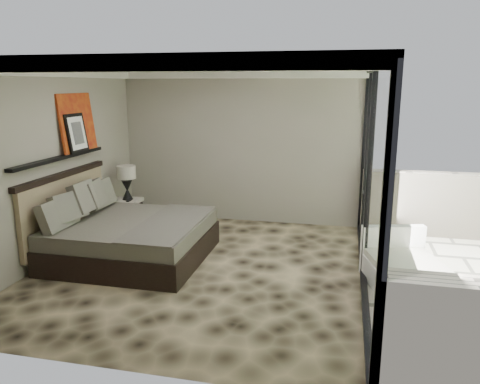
% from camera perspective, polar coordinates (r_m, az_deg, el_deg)
% --- Properties ---
extents(floor, '(5.00, 5.00, 0.00)m').
position_cam_1_polar(floor, '(6.78, -4.78, -9.23)').
color(floor, black).
rests_on(floor, ground).
extents(ceiling, '(4.50, 5.00, 0.02)m').
position_cam_1_polar(ceiling, '(6.28, -5.27, 15.04)').
color(ceiling, silver).
rests_on(ceiling, back_wall).
extents(back_wall, '(4.50, 0.02, 2.80)m').
position_cam_1_polar(back_wall, '(8.76, -0.02, 5.41)').
color(back_wall, gray).
rests_on(back_wall, floor).
extents(left_wall, '(0.02, 5.00, 2.80)m').
position_cam_1_polar(left_wall, '(7.38, -21.84, 3.02)').
color(left_wall, gray).
rests_on(left_wall, floor).
extents(glass_wall, '(0.08, 5.00, 2.80)m').
position_cam_1_polar(glass_wall, '(6.09, 15.58, 1.53)').
color(glass_wall, white).
rests_on(glass_wall, floor).
extents(picture_ledge, '(0.12, 2.20, 0.05)m').
position_cam_1_polar(picture_ledge, '(7.41, -21.09, 3.91)').
color(picture_ledge, black).
rests_on(picture_ledge, left_wall).
extents(bed, '(2.19, 2.12, 1.21)m').
position_cam_1_polar(bed, '(7.24, -13.78, -5.13)').
color(bed, black).
rests_on(bed, floor).
extents(nightstand, '(0.62, 0.62, 0.49)m').
position_cam_1_polar(nightstand, '(8.79, -13.65, -2.63)').
color(nightstand, black).
rests_on(nightstand, floor).
extents(table_lamp, '(0.34, 0.34, 0.62)m').
position_cam_1_polar(table_lamp, '(8.65, -13.66, 1.67)').
color(table_lamp, black).
rests_on(table_lamp, nightstand).
extents(abstract_canvas, '(0.13, 0.90, 0.90)m').
position_cam_1_polar(abstract_canvas, '(7.82, -19.25, 8.00)').
color(abstract_canvas, '#A9350E').
rests_on(abstract_canvas, picture_ledge).
extents(framed_print, '(0.11, 0.50, 0.60)m').
position_cam_1_polar(framed_print, '(7.70, -19.32, 6.80)').
color(framed_print, black).
rests_on(framed_print, picture_ledge).
extents(lounger, '(1.28, 1.90, 0.68)m').
position_cam_1_polar(lounger, '(6.21, 20.35, -10.08)').
color(lounger, white).
rests_on(lounger, terrace_slab).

